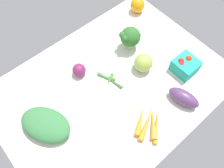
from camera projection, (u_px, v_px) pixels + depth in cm
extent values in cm
cube|color=silver|center=(112.00, 87.00, 106.66)|extent=(104.00, 76.00, 2.00)
sphere|color=#782554|center=(79.00, 70.00, 106.30)|extent=(6.35, 6.35, 6.35)
ellipsoid|color=#387842|center=(46.00, 124.00, 93.21)|extent=(22.16, 25.75, 6.90)
cylinder|color=#A9CB88|center=(130.00, 44.00, 115.22)|extent=(3.82, 3.82, 3.89)
sphere|color=#2D682A|center=(130.00, 37.00, 110.29)|extent=(9.85, 9.85, 9.85)
sphere|color=#266423|center=(138.00, 35.00, 111.12)|extent=(2.86, 2.86, 2.86)
sphere|color=#2C6930|center=(125.00, 38.00, 107.16)|extent=(3.14, 3.14, 3.14)
sphere|color=#306E2E|center=(123.00, 35.00, 108.19)|extent=(3.39, 3.39, 3.39)
cube|color=teal|center=(185.00, 66.00, 107.26)|extent=(10.49, 10.49, 6.66)
sphere|color=red|center=(188.00, 59.00, 105.96)|extent=(3.24, 3.24, 3.24)
sphere|color=red|center=(188.00, 59.00, 105.49)|extent=(2.64, 2.64, 2.64)
sphere|color=red|center=(181.00, 61.00, 104.76)|extent=(2.77, 2.77, 2.77)
sphere|color=red|center=(181.00, 64.00, 104.67)|extent=(2.94, 2.94, 2.94)
ellipsoid|color=orange|center=(137.00, 5.00, 125.49)|extent=(10.20, 10.20, 8.45)
sphere|color=#97B34A|center=(143.00, 63.00, 106.74)|extent=(8.82, 8.82, 8.82)
cone|color=orange|center=(157.00, 125.00, 95.60)|extent=(13.54, 11.70, 2.02)
cone|color=orange|center=(153.00, 124.00, 95.38)|extent=(11.11, 11.65, 2.92)
cone|color=orange|center=(147.00, 123.00, 95.84)|extent=(15.78, 9.48, 2.56)
cone|color=orange|center=(140.00, 121.00, 96.04)|extent=(12.30, 9.73, 2.86)
cone|color=#448F44|center=(106.00, 78.00, 107.01)|extent=(4.50, 9.35, 1.75)
cone|color=#477F2D|center=(110.00, 80.00, 106.45)|extent=(6.82, 4.72, 1.60)
cone|color=#467C3B|center=(115.00, 83.00, 105.73)|extent=(3.38, 8.32, 1.64)
cone|color=#477C31|center=(108.00, 77.00, 107.08)|extent=(4.73, 7.65, 1.72)
ellipsoid|color=#563763|center=(184.00, 98.00, 99.34)|extent=(9.73, 15.21, 6.48)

